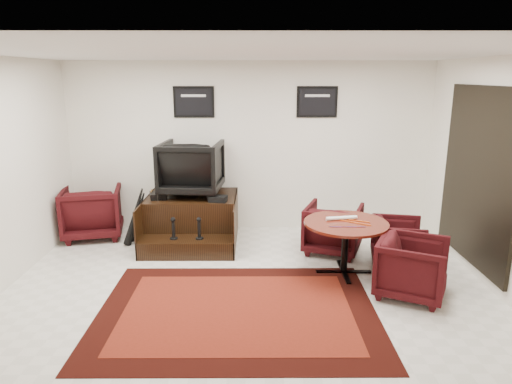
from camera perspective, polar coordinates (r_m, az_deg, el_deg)
ground at (r=5.66m, az=-1.01°, el=-12.64°), size 6.00×6.00×0.00m
room_shell at (r=5.23m, az=3.41°, el=5.73°), size 6.02×5.02×2.81m
area_rug at (r=5.29m, az=-2.34°, el=-14.63°), size 3.10×2.33×0.01m
shine_podium at (r=7.31m, az=-7.98°, el=-3.56°), size 1.41×1.45×0.73m
shine_chair at (r=7.23m, az=-8.07°, el=3.33°), size 1.00×0.94×0.95m
shoes_pair at (r=7.18m, az=-12.23°, el=-0.42°), size 0.28×0.31×0.10m
polish_kit at (r=6.87m, az=-4.76°, el=-0.84°), size 0.29×0.23×0.09m
umbrella_black at (r=7.24m, az=-14.94°, el=-2.95°), size 0.35×0.13×0.94m
umbrella_hooked at (r=7.42m, az=-14.61°, el=-2.98°), size 0.31×0.12×0.83m
armchair_side at (r=7.86m, az=-19.77°, el=-2.04°), size 1.06×1.01×0.92m
meeting_table at (r=6.09m, az=11.16°, el=-4.49°), size 1.09×1.09×0.72m
table_chair_back at (r=6.87m, az=9.62°, el=-4.23°), size 0.99×0.96×0.80m
table_chair_window at (r=6.71m, az=17.35°, el=-5.64°), size 0.75×0.78×0.69m
table_chair_corner at (r=5.77m, az=18.96°, el=-8.60°), size 0.98×1.00×0.79m
paper_roll at (r=6.14m, az=10.65°, el=-3.21°), size 0.42×0.12×0.05m
table_clutter at (r=6.04m, az=11.91°, el=-3.76°), size 0.56×0.38×0.01m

